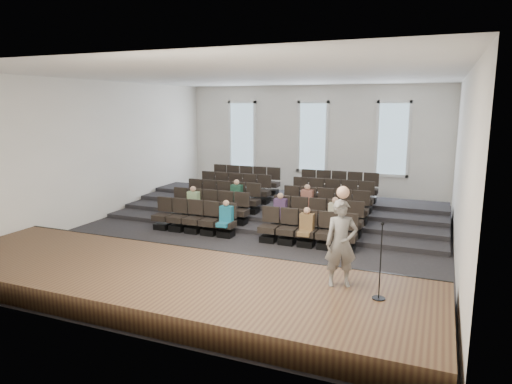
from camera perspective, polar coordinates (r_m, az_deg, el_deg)
ground at (r=14.92m, az=-0.23°, el=-5.29°), size 14.00×14.00×0.00m
ceiling at (r=14.35m, az=-0.25°, el=14.30°), size 12.00×14.00×0.02m
wall_back at (r=21.05m, az=7.14°, el=6.31°), size 12.00×0.04×5.00m
wall_front at (r=8.45m, az=-18.77°, el=-1.05°), size 12.00×0.04×5.00m
wall_left at (r=17.61m, az=-18.72°, el=4.93°), size 0.04×14.00×5.00m
wall_right at (r=13.35m, az=24.42°, el=2.78°), size 0.04×14.00×5.00m
stage at (r=10.56m, az=-11.08°, el=-11.06°), size 11.80×3.60×0.50m
stage_lip at (r=11.98m, az=-6.40°, el=-8.23°), size 11.80×0.06×0.52m
risers at (r=17.74m, az=3.69°, el=-2.02°), size 11.80×4.80×0.60m
seating_rows at (r=16.14m, az=1.86°, el=-1.54°), size 6.80×4.70×1.67m
windows at (r=20.97m, az=7.10°, el=6.85°), size 8.44×0.10×3.24m
audience at (r=15.02m, az=1.40°, el=-1.91°), size 5.45×2.64×1.10m
speaker at (r=9.44m, az=10.60°, el=-6.34°), size 0.77×0.65×1.79m
mic_stand at (r=9.11m, az=15.21°, el=-10.15°), size 0.25×0.25×1.52m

